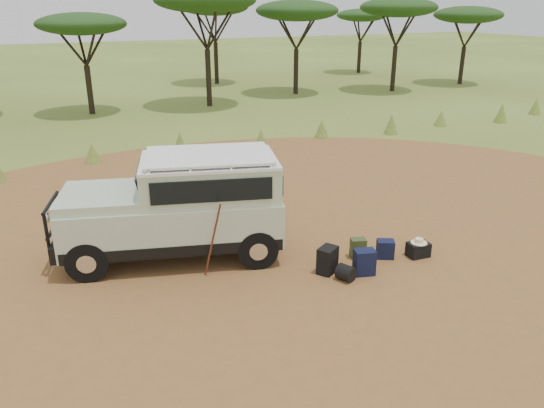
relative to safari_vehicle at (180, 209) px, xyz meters
name	(u,v)px	position (x,y,z in m)	size (l,w,h in m)	color
ground	(285,255)	(2.06, -0.90, -1.11)	(140.00, 140.00, 0.00)	#576724
dirt_clearing	(285,255)	(2.06, -0.90, -1.10)	(23.00, 23.00, 0.01)	brown
grass_fringe	(184,146)	(2.17, 7.77, -0.70)	(36.60, 1.60, 0.90)	#576724
acacia_treeline	(133,9)	(2.81, 18.91, 3.77)	(46.70, 13.20, 6.26)	black
safari_vehicle	(180,209)	(0.00, 0.00, 0.00)	(4.99, 2.98, 2.29)	#B2C5A8
walking_staff	(213,241)	(0.31, -1.23, -0.29)	(0.04, 0.04, 1.68)	maroon
backpack_black	(327,260)	(2.51, -1.99, -0.82)	(0.42, 0.31, 0.57)	black
backpack_navy	(364,262)	(3.17, -2.36, -0.83)	(0.41, 0.30, 0.54)	black
backpack_olive	(358,248)	(3.46, -1.67, -0.88)	(0.32, 0.23, 0.45)	#38441F
duffel_navy	(385,249)	(4.00, -1.91, -0.90)	(0.37, 0.27, 0.41)	black
hard_case	(418,250)	(4.70, -2.16, -0.94)	(0.46, 0.33, 0.33)	black
stuff_sack	(346,273)	(2.70, -2.42, -0.94)	(0.33, 0.33, 0.33)	black
safari_hat	(419,241)	(4.70, -2.16, -0.74)	(0.36, 0.36, 0.10)	beige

